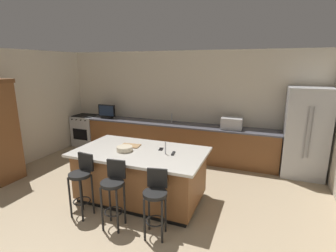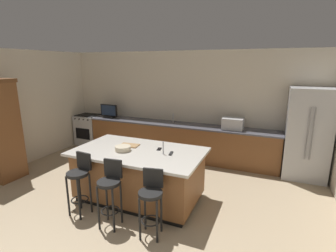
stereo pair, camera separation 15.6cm
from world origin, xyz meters
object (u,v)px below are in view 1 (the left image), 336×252
Objects in this scene: microwave at (232,123)px; tv_monitor at (107,112)px; bar_stool_right at (156,198)px; tv_remote at (173,153)px; bar_stool_left at (82,180)px; bar_stool_center at (114,188)px; cell_phone at (161,149)px; kitchen_island at (141,175)px; fruit_bowl at (125,149)px; range_oven at (87,130)px; cutting_board at (130,146)px; refrigerator at (306,133)px.

tv_monitor is (-3.45, -0.05, 0.04)m from microwave.
tv_remote is (-0.06, 0.88, 0.35)m from bar_stool_right.
bar_stool_center is (0.64, -0.07, 0.00)m from bar_stool_left.
microwave is 3.17m from bar_stool_right.
kitchen_island is at bearing -159.58° from cell_phone.
bar_stool_left is 1.40m from cell_phone.
microwave is 3.20× the size of cell_phone.
range_oven is at bearing 139.16° from fruit_bowl.
range_oven is 2.64× the size of cutting_board.
bar_stool_right is 1.14m from cell_phone.
bar_stool_center reaches higher than cell_phone.
microwave is 2.26m from cell_phone.
fruit_bowl reaches higher than range_oven.
bar_stool_right is at bearing 3.89° from bar_stool_left.
bar_stool_center is (-0.00, -0.86, 0.15)m from kitchen_island.
fruit_bowl is at bearing -122.58° from microwave.
bar_stool_right reaches higher than tv_remote.
cell_phone is at bearing 97.92° from bar_stool_right.
cell_phone is (-0.96, -2.05, -0.11)m from microwave.
cutting_board is (-0.94, 0.99, 0.35)m from bar_stool_right.
refrigerator reaches higher than microwave.
fruit_bowl is (0.40, 0.67, 0.35)m from bar_stool_left.
microwave is 2.82× the size of tv_remote.
microwave is 2.60m from cutting_board.
cell_phone is at bearing -141.67° from refrigerator.
tv_remote is at bearing -39.54° from cell_phone.
bar_stool_center is at bearing -112.21° from microwave.
range_oven is 0.90× the size of bar_stool_center.
refrigerator is at bearing -0.60° from range_oven.
tv_monitor is at bearing 133.04° from cutting_board.
tv_remote is at bearing 50.90° from bar_stool_center.
tv_monitor is 3.09× the size of tv_remote.
cutting_board is (-0.04, 0.28, -0.03)m from fruit_bowl.
refrigerator is at bearing 37.79° from kitchen_island.
bar_stool_left is (1.55, -2.99, -0.46)m from tv_monitor.
bar_stool_center is 3.71× the size of fruit_bowl.
bar_stool_right is 6.45× the size of cell_phone.
fruit_bowl is 0.85m from tv_remote.
bar_stool_right is at bearing -51.62° from kitchen_island.
bar_stool_right is (0.66, 0.03, -0.04)m from bar_stool_center.
microwave is at bearing 57.42° from fruit_bowl.
bar_stool_right is at bearing -46.77° from tv_monitor.
tv_remote reaches higher than cell_phone.
bar_stool_left is at bearing 167.29° from bar_stool_center.
refrigerator is at bearing -2.28° from microwave.
bar_stool_center is at bearing -118.99° from cell_phone.
cutting_board is (-3.11, -2.03, -0.04)m from refrigerator.
cell_phone is (0.95, 0.99, 0.31)m from bar_stool_left.
range_oven is at bearing 142.21° from cutting_board.
bar_stool_center is 0.66m from bar_stool_right.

